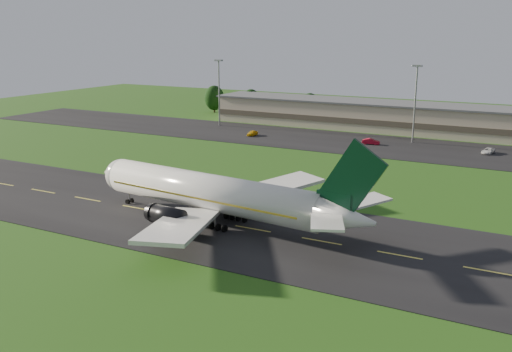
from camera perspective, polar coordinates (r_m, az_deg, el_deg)
The scene contains 10 objects.
ground at distance 85.42m, azimuth -0.33°, elevation -5.36°, with size 360.00×360.00×0.00m, color #1B4310.
taxiway at distance 85.40m, azimuth -0.33°, elevation -5.33°, with size 220.00×30.00×0.10m, color black.
apron at distance 150.56m, azimuth 12.82°, elevation 2.95°, with size 260.00×30.00×0.10m, color black.
airliner at distance 87.15m, azimuth -4.23°, elevation -1.78°, with size 51.26×41.98×15.57m.
terminal at distance 171.76m, azimuth 17.13°, elevation 5.37°, with size 145.00×16.00×8.40m.
light_mast_west at distance 178.00m, azimuth -3.73°, elevation 9.10°, with size 2.40×1.20×20.35m.
light_mast_centre at distance 155.22m, azimuth 15.67°, elevation 7.85°, with size 2.40×1.20×20.35m.
service_vehicle_a at distance 161.18m, azimuth -0.36°, elevation 4.31°, with size 1.71×4.25×1.45m, color gold.
service_vehicle_b at distance 151.60m, azimuth 11.43°, elevation 3.40°, with size 1.57×4.52×1.49m, color maroon.
service_vehicle_c at distance 148.28m, azimuth 22.20°, elevation 2.35°, with size 2.20×4.78×1.33m, color white.
Camera 1 is at (38.24, -70.77, 28.71)m, focal length 40.00 mm.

